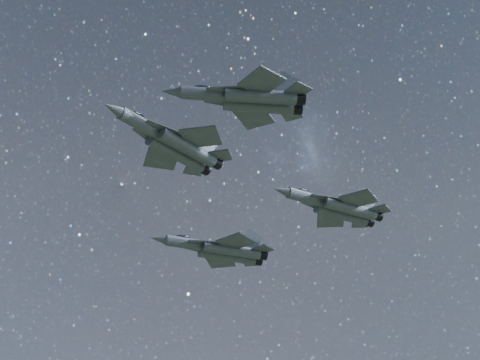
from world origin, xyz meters
name	(u,v)px	position (x,y,z in m)	size (l,w,h in m)	color
jet_lead	(173,143)	(-10.10, -3.69, 154.57)	(15.98, 10.51, 4.10)	#373D45
jet_left	(220,250)	(2.20, 12.97, 151.56)	(16.01, 11.30, 4.05)	#373D45
jet_right	(248,99)	(-4.83, -11.56, 156.73)	(15.47, 10.42, 3.90)	#373D45
jet_slot	(337,207)	(13.35, 1.83, 154.67)	(15.85, 11.17, 4.01)	#373D45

